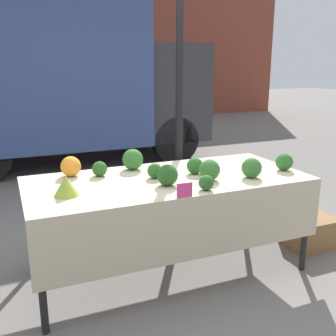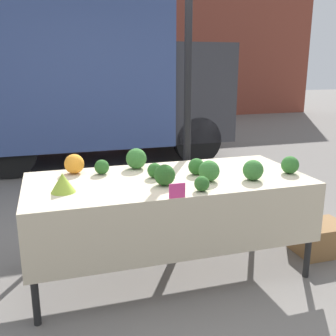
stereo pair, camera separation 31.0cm
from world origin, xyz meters
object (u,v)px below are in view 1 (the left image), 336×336
at_px(price_sign, 185,190).
at_px(produce_crate, 310,231).
at_px(parked_truck, 63,80).
at_px(orange_cauliflower, 71,166).

height_order(price_sign, produce_crate, price_sign).
xyz_separation_m(parked_truck, price_sign, (0.07, -4.69, -0.57)).
height_order(parked_truck, produce_crate, parked_truck).
bearing_deg(price_sign, orange_cauliflower, 126.55).
distance_m(parked_truck, orange_cauliflower, 3.93).
relative_size(parked_truck, orange_cauliflower, 27.63).
bearing_deg(price_sign, produce_crate, 14.33).
relative_size(parked_truck, price_sign, 39.04).
bearing_deg(orange_cauliflower, produce_crate, -11.77).
bearing_deg(price_sign, parked_truck, 90.84).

